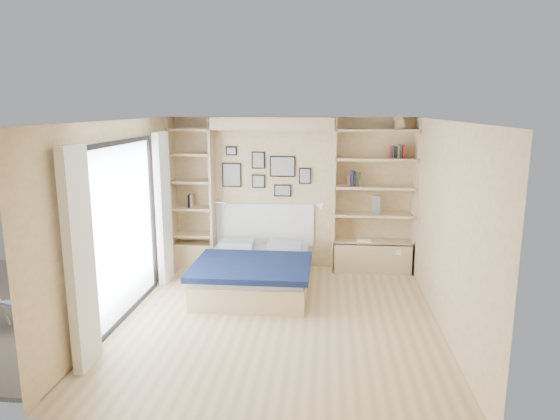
# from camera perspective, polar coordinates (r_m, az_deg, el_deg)

# --- Properties ---
(ground) EXTENTS (4.50, 4.50, 0.00)m
(ground) POSITION_cam_1_polar(r_m,az_deg,el_deg) (6.49, -0.18, -12.45)
(ground) COLOR #D6B67E
(ground) RESTS_ON ground
(room_shell) EXTENTS (4.50, 4.50, 4.50)m
(room_shell) POSITION_cam_1_polar(r_m,az_deg,el_deg) (7.65, -1.94, -0.24)
(room_shell) COLOR beige
(room_shell) RESTS_ON ground
(bed) EXTENTS (1.65, 2.18, 1.07)m
(bed) POSITION_cam_1_polar(r_m,az_deg,el_deg) (7.45, -2.83, -7.02)
(bed) COLOR beige
(bed) RESTS_ON ground
(photo_gallery) EXTENTS (1.48, 0.02, 0.82)m
(photo_gallery) POSITION_cam_1_polar(r_m,az_deg,el_deg) (8.25, -1.80, 4.36)
(photo_gallery) COLOR black
(photo_gallery) RESTS_ON ground
(reading_lamps) EXTENTS (1.92, 0.12, 0.15)m
(reading_lamps) POSITION_cam_1_polar(r_m,az_deg,el_deg) (8.10, -0.91, 0.61)
(reading_lamps) COLOR silver
(reading_lamps) RESTS_ON ground
(shelf_decor) EXTENTS (3.49, 0.23, 2.03)m
(shelf_decor) POSITION_cam_1_polar(r_m,az_deg,el_deg) (8.04, 9.07, 4.68)
(shelf_decor) COLOR #984827
(shelf_decor) RESTS_ON ground
(deck) EXTENTS (3.20, 4.00, 0.05)m
(deck) POSITION_cam_1_polar(r_m,az_deg,el_deg) (7.70, -28.36, -9.95)
(deck) COLOR #736355
(deck) RESTS_ON ground
(deck_chair) EXTENTS (0.71, 0.93, 0.83)m
(deck_chair) POSITION_cam_1_polar(r_m,az_deg,el_deg) (7.05, -25.33, -8.19)
(deck_chair) COLOR tan
(deck_chair) RESTS_ON ground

